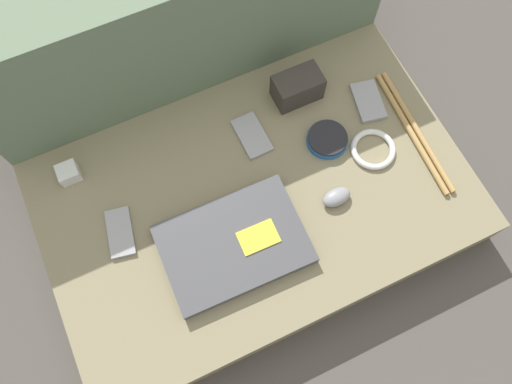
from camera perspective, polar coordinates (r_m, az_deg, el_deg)
name	(u,v)px	position (r m, az deg, el deg)	size (l,w,h in m)	color
ground_plane	(256,210)	(1.32, 0.00, -2.05)	(8.00, 8.00, 0.00)	#4C4742
couch_seat	(256,203)	(1.27, 0.00, -1.23)	(1.03, 0.65, 0.11)	#847A5B
couch_backrest	(183,33)	(1.31, -8.29, 17.56)	(1.03, 0.20, 0.46)	#60755B
laptop	(234,244)	(1.16, -2.56, -5.99)	(0.33, 0.24, 0.03)	#47474C
computer_mouse	(336,197)	(1.21, 9.18, -0.58)	(0.07, 0.04, 0.03)	gray
speaker_puck	(327,139)	(1.27, 8.14, 5.99)	(0.10, 0.10, 0.02)	#1E569E
phone_silver	(252,136)	(1.27, -0.48, 6.47)	(0.07, 0.12, 0.01)	#99999E
phone_black	(368,101)	(1.35, 12.69, 10.07)	(0.09, 0.13, 0.01)	#99999E
phone_small	(120,233)	(1.22, -15.25, -4.49)	(0.08, 0.13, 0.01)	#99999E
camera_pouch	(297,87)	(1.31, 4.75, 11.84)	(0.12, 0.07, 0.08)	#38332D
charger_brick	(69,173)	(1.30, -20.63, 2.05)	(0.05, 0.05, 0.04)	silver
cable_coil	(373,149)	(1.29, 13.24, 4.79)	(0.11, 0.11, 0.01)	white
drumstick_pair	(414,131)	(1.34, 17.61, 6.64)	(0.05, 0.36, 0.01)	tan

